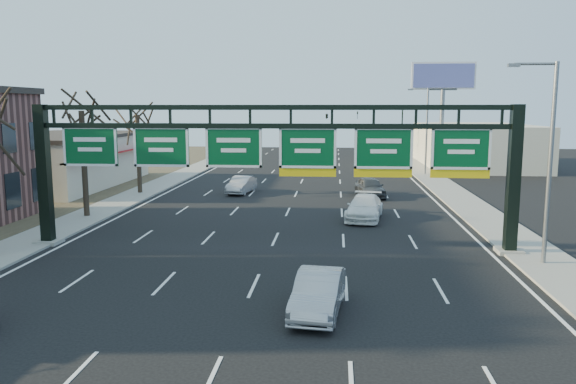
{
  "coord_description": "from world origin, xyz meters",
  "views": [
    {
      "loc": [
        3.18,
        -19.42,
        7.06
      ],
      "look_at": [
        1.03,
        5.97,
        3.2
      ],
      "focal_mm": 35.0,
      "sensor_mm": 36.0,
      "label": 1
    }
  ],
  "objects": [
    {
      "name": "ground",
      "position": [
        0.0,
        0.0,
        0.0
      ],
      "size": [
        160.0,
        160.0,
        0.0
      ],
      "primitive_type": "plane",
      "color": "black",
      "rests_on": "ground"
    },
    {
      "name": "sidewalk_left",
      "position": [
        -12.8,
        20.0,
        0.06
      ],
      "size": [
        3.0,
        120.0,
        0.12
      ],
      "primitive_type": "cube",
      "color": "gray",
      "rests_on": "ground"
    },
    {
      "name": "sidewalk_right",
      "position": [
        12.8,
        20.0,
        0.06
      ],
      "size": [
        3.0,
        120.0,
        0.12
      ],
      "primitive_type": "cube",
      "color": "gray",
      "rests_on": "ground"
    },
    {
      "name": "lane_markings",
      "position": [
        0.0,
        20.0,
        0.01
      ],
      "size": [
        21.6,
        120.0,
        0.01
      ],
      "primitive_type": "cube",
      "color": "white",
      "rests_on": "ground"
    },
    {
      "name": "sign_gantry",
      "position": [
        0.16,
        8.0,
        4.63
      ],
      "size": [
        24.6,
        1.2,
        7.2
      ],
      "color": "black",
      "rests_on": "ground"
    },
    {
      "name": "cream_strip",
      "position": [
        -21.48,
        29.0,
        2.36
      ],
      "size": [
        10.9,
        18.4,
        4.7
      ],
      "color": "beige",
      "rests_on": "ground"
    },
    {
      "name": "building_right_distant",
      "position": [
        20.0,
        50.0,
        2.5
      ],
      "size": [
        12.0,
        20.0,
        5.0
      ],
      "primitive_type": "cube",
      "color": "beige",
      "rests_on": "ground"
    },
    {
      "name": "tree_mid",
      "position": [
        -12.8,
        15.0,
        7.85
      ],
      "size": [
        3.6,
        3.6,
        9.24
      ],
      "color": "black",
      "rests_on": "sidewalk_left"
    },
    {
      "name": "tree_far",
      "position": [
        -12.8,
        25.0,
        7.48
      ],
      "size": [
        3.6,
        3.6,
        8.86
      ],
      "color": "black",
      "rests_on": "sidewalk_left"
    },
    {
      "name": "streetlight_near",
      "position": [
        12.47,
        6.0,
        5.08
      ],
      "size": [
        2.15,
        0.22,
        9.0
      ],
      "color": "slate",
      "rests_on": "sidewalk_right"
    },
    {
      "name": "streetlight_far",
      "position": [
        12.47,
        40.0,
        5.08
      ],
      "size": [
        2.15,
        0.22,
        9.0
      ],
      "color": "slate",
      "rests_on": "sidewalk_right"
    },
    {
      "name": "billboard_right",
      "position": [
        15.0,
        44.98,
        9.06
      ],
      "size": [
        7.0,
        0.5,
        12.0
      ],
      "color": "slate",
      "rests_on": "ground"
    },
    {
      "name": "traffic_signal_mast",
      "position": [
        5.69,
        55.0,
        5.5
      ],
      "size": [
        10.16,
        0.54,
        7.0
      ],
      "color": "black",
      "rests_on": "ground"
    },
    {
      "name": "car_silver_sedan",
      "position": [
        2.66,
        -0.76,
        0.71
      ],
      "size": [
        1.95,
        4.46,
        1.43
      ],
      "primitive_type": "imported",
      "rotation": [
        0.0,
        0.0,
        -0.11
      ],
      "color": "#A1A1A5",
      "rests_on": "ground"
    },
    {
      "name": "car_white_wagon",
      "position": [
        5.07,
        15.95,
        0.75
      ],
      "size": [
        2.84,
        5.42,
        1.5
      ],
      "primitive_type": "imported",
      "rotation": [
        0.0,
        0.0,
        -0.15
      ],
      "color": "white",
      "rests_on": "ground"
    },
    {
      "name": "car_grey_far",
      "position": [
        5.97,
        25.08,
        0.78
      ],
      "size": [
        2.59,
        4.81,
        1.55
      ],
      "primitive_type": "imported",
      "rotation": [
        0.0,
        0.0,
        0.17
      ],
      "color": "#3A3C3F",
      "rests_on": "ground"
    },
    {
      "name": "car_silver_distant",
      "position": [
        -4.54,
        26.06,
        0.69
      ],
      "size": [
        2.09,
        4.39,
        1.39
      ],
      "primitive_type": "imported",
      "rotation": [
        0.0,
        0.0,
        -0.15
      ],
      "color": "#A7A7AB",
      "rests_on": "ground"
    }
  ]
}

